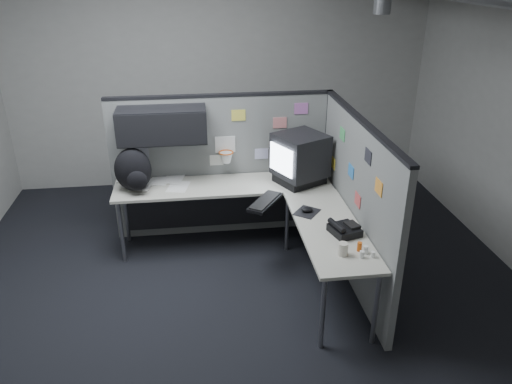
{
  "coord_description": "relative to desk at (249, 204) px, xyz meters",
  "views": [
    {
      "loc": [
        -0.38,
        -3.88,
        2.9
      ],
      "look_at": [
        0.17,
        0.35,
        0.91
      ],
      "focal_mm": 35.0,
      "sensor_mm": 36.0,
      "label": 1
    }
  ],
  "objects": [
    {
      "name": "room",
      "position": [
        0.41,
        -0.7,
        1.48
      ],
      "size": [
        5.62,
        5.62,
        3.22
      ],
      "color": "black",
      "rests_on": "ground"
    },
    {
      "name": "partition_back",
      "position": [
        -0.4,
        0.53,
        0.38
      ],
      "size": [
        2.44,
        0.42,
        1.63
      ],
      "color": "slate",
      "rests_on": "ground"
    },
    {
      "name": "partition_right",
      "position": [
        0.95,
        -0.49,
        0.21
      ],
      "size": [
        0.07,
        2.23,
        1.63
      ],
      "color": "slate",
      "rests_on": "ground"
    },
    {
      "name": "desk",
      "position": [
        0.0,
        0.0,
        0.0
      ],
      "size": [
        2.31,
        2.11,
        0.73
      ],
      "color": "#B9B8A7",
      "rests_on": "ground"
    },
    {
      "name": "monitor",
      "position": [
        0.57,
        0.23,
        0.39
      ],
      "size": [
        0.63,
        0.63,
        0.54
      ],
      "rotation": [
        0.0,
        0.0,
        -0.32
      ],
      "color": "black",
      "rests_on": "desk"
    },
    {
      "name": "keyboard",
      "position": [
        0.13,
        -0.24,
        0.14
      ],
      "size": [
        0.41,
        0.5,
        0.04
      ],
      "rotation": [
        0.0,
        0.0,
        0.2
      ],
      "color": "black",
      "rests_on": "desk"
    },
    {
      "name": "mouse",
      "position": [
        0.5,
        -0.47,
        0.13
      ],
      "size": [
        0.3,
        0.3,
        0.05
      ],
      "rotation": [
        0.0,
        0.0,
        0.12
      ],
      "color": "black",
      "rests_on": "desk"
    },
    {
      "name": "phone",
      "position": [
        0.73,
        -0.91,
        0.16
      ],
      "size": [
        0.28,
        0.3,
        0.12
      ],
      "rotation": [
        0.0,
        0.0,
        0.11
      ],
      "color": "black",
      "rests_on": "desk"
    },
    {
      "name": "bottles",
      "position": [
        0.79,
        -1.26,
        0.15
      ],
      "size": [
        0.13,
        0.15,
        0.08
      ],
      "rotation": [
        0.0,
        0.0,
        0.17
      ],
      "color": "silver",
      "rests_on": "desk"
    },
    {
      "name": "cup",
      "position": [
        0.62,
        -1.25,
        0.17
      ],
      "size": [
        0.09,
        0.09,
        0.11
      ],
      "primitive_type": "cylinder",
      "rotation": [
        0.0,
        0.0,
        -0.17
      ],
      "color": "beige",
      "rests_on": "desk"
    },
    {
      "name": "papers",
      "position": [
        -0.99,
        0.43,
        0.13
      ],
      "size": [
        0.79,
        0.62,
        0.02
      ],
      "rotation": [
        0.0,
        0.0,
        -0.23
      ],
      "color": "white",
      "rests_on": "desk"
    },
    {
      "name": "backpack",
      "position": [
        -1.16,
        0.24,
        0.34
      ],
      "size": [
        0.38,
        0.34,
        0.46
      ],
      "rotation": [
        0.0,
        0.0,
        -0.02
      ],
      "color": "black",
      "rests_on": "desk"
    }
  ]
}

